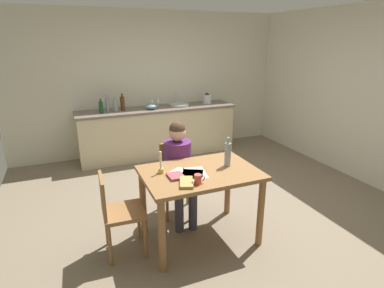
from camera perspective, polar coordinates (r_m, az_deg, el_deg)
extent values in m
cube|color=#7A6B56|center=(4.15, 3.17, -11.98)|extent=(5.20, 5.20, 0.04)
cube|color=beige|center=(6.08, -7.44, 10.90)|extent=(5.20, 0.12, 2.60)
cube|color=beige|center=(5.33, 29.80, 7.61)|extent=(0.12, 5.20, 2.60)
cube|color=beige|center=(5.91, -6.17, 2.12)|extent=(2.86, 0.60, 0.86)
cube|color=#72665B|center=(5.80, -6.32, 6.39)|extent=(2.90, 0.64, 0.04)
cube|color=olive|center=(3.24, 1.49, -5.29)|extent=(1.19, 0.82, 0.04)
cylinder|color=olive|center=(2.99, -5.48, -16.42)|extent=(0.07, 0.07, 0.76)
cylinder|color=olive|center=(3.39, 12.39, -12.16)|extent=(0.07, 0.07, 0.76)
cylinder|color=olive|center=(3.57, -8.91, -10.32)|extent=(0.07, 0.07, 0.76)
cylinder|color=olive|center=(3.91, 6.54, -7.48)|extent=(0.07, 0.07, 0.76)
cube|color=olive|center=(3.86, -2.65, -6.40)|extent=(0.45, 0.45, 0.04)
cube|color=olive|center=(3.94, -3.30, -2.53)|extent=(0.36, 0.07, 0.40)
cylinder|color=olive|center=(3.79, -4.55, -10.95)|extent=(0.04, 0.04, 0.45)
cylinder|color=olive|center=(3.86, 0.49, -10.31)|extent=(0.04, 0.04, 0.45)
cylinder|color=olive|center=(4.08, -5.50, -8.68)|extent=(0.04, 0.04, 0.45)
cylinder|color=olive|center=(4.15, -0.83, -8.14)|extent=(0.04, 0.04, 0.45)
cylinder|color=#592666|center=(3.75, -2.60, -3.19)|extent=(0.36, 0.36, 0.50)
sphere|color=#D8AD8C|center=(3.63, -2.68, 2.10)|extent=(0.20, 0.20, 0.20)
sphere|color=#473323|center=(3.62, -2.69, 2.71)|extent=(0.19, 0.19, 0.19)
cylinder|color=#383847|center=(3.66, -3.09, -8.01)|extent=(0.17, 0.39, 0.13)
cylinder|color=#383847|center=(3.61, -2.34, -12.51)|extent=(0.10, 0.10, 0.45)
cylinder|color=#383847|center=(3.70, -0.64, -7.72)|extent=(0.17, 0.39, 0.13)
cylinder|color=#383847|center=(3.64, 0.16, -12.17)|extent=(0.10, 0.10, 0.45)
cube|color=olive|center=(3.25, -12.32, -12.03)|extent=(0.42, 0.42, 0.04)
cube|color=olive|center=(3.14, -15.96, -9.13)|extent=(0.05, 0.36, 0.40)
cylinder|color=olive|center=(3.26, -8.51, -16.60)|extent=(0.04, 0.04, 0.44)
cylinder|color=olive|center=(3.54, -9.66, -13.56)|extent=(0.04, 0.04, 0.44)
cylinder|color=olive|center=(3.23, -14.71, -17.44)|extent=(0.04, 0.04, 0.44)
cylinder|color=olive|center=(3.51, -15.29, -14.28)|extent=(0.04, 0.04, 0.44)
cylinder|color=#D84C3F|center=(2.94, 1.06, -6.45)|extent=(0.07, 0.07, 0.10)
torus|color=#D84C3F|center=(2.95, 1.79, -6.23)|extent=(0.07, 0.01, 0.07)
cylinder|color=gold|center=(3.20, -5.68, -4.85)|extent=(0.06, 0.06, 0.05)
cylinder|color=white|center=(3.15, -5.74, -2.93)|extent=(0.02, 0.02, 0.18)
cube|color=#99454D|center=(3.09, -2.97, -5.85)|extent=(0.15, 0.18, 0.03)
cube|color=#9F8947|center=(2.96, -1.03, -7.02)|extent=(0.20, 0.27, 0.03)
cube|color=white|center=(3.18, -1.44, -5.40)|extent=(0.34, 0.36, 0.00)
cube|color=white|center=(3.19, 0.59, -5.29)|extent=(0.26, 0.33, 0.00)
cube|color=white|center=(3.14, 0.04, -5.69)|extent=(0.32, 0.36, 0.00)
cylinder|color=#8C999E|center=(3.34, 6.51, -1.95)|extent=(0.07, 0.07, 0.26)
cylinder|color=#8C999E|center=(3.29, 6.61, 0.66)|extent=(0.03, 0.03, 0.06)
cylinder|color=#B2B7BC|center=(5.93, -2.33, 7.13)|extent=(0.36, 0.36, 0.04)
cylinder|color=silver|center=(6.06, -2.87, 8.33)|extent=(0.02, 0.02, 0.24)
cylinder|color=#194C23|center=(5.54, -16.23, 6.42)|extent=(0.07, 0.07, 0.19)
cylinder|color=#194C23|center=(5.52, -16.34, 7.63)|extent=(0.03, 0.03, 0.05)
cylinder|color=#8C999E|center=(5.62, -15.16, 6.90)|extent=(0.06, 0.06, 0.24)
cylinder|color=#8C999E|center=(5.59, -15.28, 8.38)|extent=(0.03, 0.03, 0.06)
cylinder|color=#8C999E|center=(5.60, -13.77, 6.76)|extent=(0.08, 0.08, 0.19)
cylinder|color=#8C999E|center=(5.58, -13.86, 7.99)|extent=(0.04, 0.04, 0.05)
cylinder|color=#593319|center=(5.68, -12.55, 7.21)|extent=(0.07, 0.07, 0.23)
cylinder|color=#593319|center=(5.65, -12.65, 8.66)|extent=(0.03, 0.03, 0.06)
ellipsoid|color=#668C99|center=(5.68, -7.52, 6.77)|extent=(0.21, 0.21, 0.09)
cylinder|color=#B7BABF|center=(6.13, 2.73, 8.17)|extent=(0.18, 0.18, 0.18)
cone|color=#262628|center=(6.11, 2.75, 9.18)|extent=(0.11, 0.11, 0.04)
cylinder|color=silver|center=(5.96, -6.21, 6.92)|extent=(0.06, 0.06, 0.00)
cylinder|color=silver|center=(5.95, -6.22, 7.27)|extent=(0.01, 0.01, 0.07)
cone|color=silver|center=(5.94, -6.25, 7.98)|extent=(0.07, 0.07, 0.08)
cylinder|color=silver|center=(5.93, -7.29, 6.82)|extent=(0.06, 0.06, 0.00)
cylinder|color=silver|center=(5.92, -7.30, 7.17)|extent=(0.01, 0.01, 0.07)
cone|color=silver|center=(5.90, -7.33, 7.88)|extent=(0.07, 0.07, 0.08)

